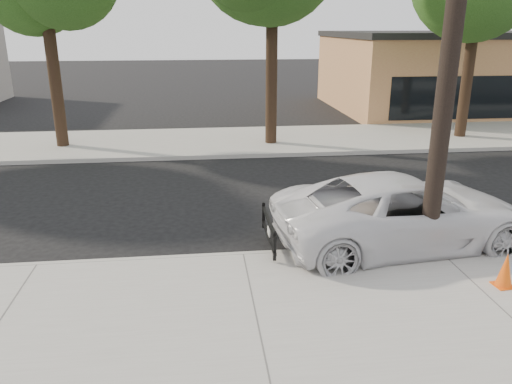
# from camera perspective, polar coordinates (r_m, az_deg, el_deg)

# --- Properties ---
(ground) EXTENTS (120.00, 120.00, 0.00)m
(ground) POSITION_cam_1_polar(r_m,az_deg,el_deg) (12.15, -2.39, -3.38)
(ground) COLOR black
(ground) RESTS_ON ground
(near_sidewalk) EXTENTS (90.00, 4.40, 0.15)m
(near_sidewalk) POSITION_cam_1_polar(r_m,az_deg,el_deg) (8.29, -0.07, -13.98)
(near_sidewalk) COLOR gray
(near_sidewalk) RESTS_ON ground
(far_sidewalk) EXTENTS (90.00, 5.00, 0.15)m
(far_sidewalk) POSITION_cam_1_polar(r_m,az_deg,el_deg) (20.25, -4.22, 5.78)
(far_sidewalk) COLOR gray
(far_sidewalk) RESTS_ON ground
(curb_near) EXTENTS (90.00, 0.12, 0.16)m
(curb_near) POSITION_cam_1_polar(r_m,az_deg,el_deg) (10.20, -1.49, -7.36)
(curb_near) COLOR #9E9B93
(curb_near) RESTS_ON ground
(building_main) EXTENTS (18.00, 10.00, 4.00)m
(building_main) POSITION_cam_1_polar(r_m,az_deg,el_deg) (32.10, 25.59, 12.26)
(building_main) COLOR #AF6A49
(building_main) RESTS_ON ground
(utility_pole) EXTENTS (1.40, 0.34, 9.00)m
(utility_pole) POSITION_cam_1_polar(r_m,az_deg,el_deg) (9.61, 21.76, 18.31)
(utility_pole) COLOR black
(utility_pole) RESTS_ON near_sidewalk
(police_cruiser) EXTENTS (5.80, 3.16, 1.54)m
(police_cruiser) POSITION_cam_1_polar(r_m,az_deg,el_deg) (11.05, 16.57, -2.15)
(police_cruiser) COLOR silver
(police_cruiser) RESTS_ON ground
(traffic_cone) EXTENTS (0.35, 0.35, 0.63)m
(traffic_cone) POSITION_cam_1_polar(r_m,az_deg,el_deg) (9.86, 26.61, -8.01)
(traffic_cone) COLOR #EB530C
(traffic_cone) RESTS_ON near_sidewalk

